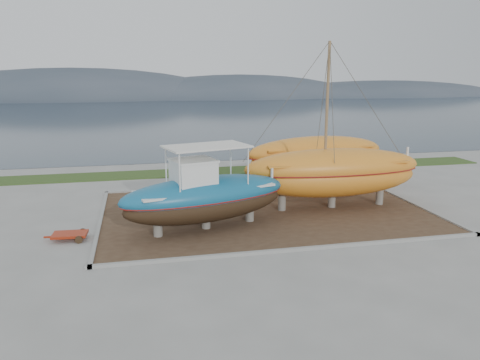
{
  "coord_description": "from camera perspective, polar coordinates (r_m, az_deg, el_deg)",
  "views": [
    {
      "loc": [
        -6.93,
        -20.77,
        7.84
      ],
      "look_at": [
        -1.47,
        4.0,
        1.95
      ],
      "focal_mm": 35.0,
      "sensor_mm": 36.0,
      "label": 1
    }
  ],
  "objects": [
    {
      "name": "white_dinghy",
      "position": [
        27.24,
        -8.56,
        -2.45
      ],
      "size": [
        3.83,
        1.71,
        1.12
      ],
      "primitive_type": null,
      "rotation": [
        0.0,
        0.0,
        -0.08
      ],
      "color": "white",
      "rests_on": "dirt_patch"
    },
    {
      "name": "red_trailer",
      "position": [
        23.88,
        -20.01,
        -6.5
      ],
      "size": [
        2.46,
        1.35,
        0.34
      ],
      "primitive_type": null,
      "rotation": [
        0.0,
        0.0,
        -0.07
      ],
      "color": "#A32A12",
      "rests_on": "ground"
    },
    {
      "name": "grass_strip",
      "position": [
        37.74,
        -1.58,
        1.14
      ],
      "size": [
        44.0,
        3.0,
        0.08
      ],
      "primitive_type": "cube",
      "color": "#284219",
      "rests_on": "ground"
    },
    {
      "name": "orange_bare_hull",
      "position": [
        33.18,
        9.22,
        2.27
      ],
      "size": [
        10.4,
        4.1,
        3.32
      ],
      "primitive_type": null,
      "rotation": [
        0.0,
        0.0,
        0.11
      ],
      "color": "orange",
      "rests_on": "dirt_patch"
    },
    {
      "name": "ground",
      "position": [
        23.26,
        5.71,
        -6.7
      ],
      "size": [
        140.0,
        140.0,
        0.0
      ],
      "primitive_type": "plane",
      "color": "gray",
      "rests_on": "ground"
    },
    {
      "name": "blue_caique",
      "position": [
        23.44,
        -4.23,
        -0.94
      ],
      "size": [
        9.24,
        5.02,
        4.24
      ],
      "primitive_type": null,
      "rotation": [
        0.0,
        0.0,
        0.27
      ],
      "color": "#16618A",
      "rests_on": "dirt_patch"
    },
    {
      "name": "sea",
      "position": [
        91.37,
        -8.12,
        8.02
      ],
      "size": [
        260.0,
        100.0,
        0.04
      ],
      "primitive_type": null,
      "color": "#1D2C3A",
      "rests_on": "ground"
    },
    {
      "name": "dirt_patch",
      "position": [
        26.88,
        3.07,
        -3.84
      ],
      "size": [
        18.0,
        12.0,
        0.06
      ],
      "primitive_type": "cube",
      "color": "#422D1E",
      "rests_on": "ground"
    },
    {
      "name": "mountain_ridge",
      "position": [
        146.15,
        -9.84,
        9.81
      ],
      "size": [
        200.0,
        36.0,
        20.0
      ],
      "primitive_type": null,
      "color": "#333D49",
      "rests_on": "ground"
    },
    {
      "name": "curb_frame",
      "position": [
        26.87,
        3.07,
        -3.75
      ],
      "size": [
        18.6,
        12.6,
        0.15
      ],
      "primitive_type": null,
      "color": "gray",
      "rests_on": "ground"
    },
    {
      "name": "orange_sailboat",
      "position": [
        27.21,
        11.52,
        6.32
      ],
      "size": [
        10.62,
        3.22,
        9.41
      ],
      "primitive_type": null,
      "rotation": [
        0.0,
        0.0,
        -0.01
      ],
      "color": "orange",
      "rests_on": "dirt_patch"
    }
  ]
}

